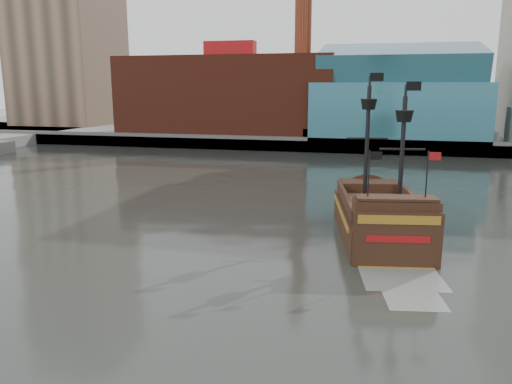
# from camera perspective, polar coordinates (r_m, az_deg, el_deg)

# --- Properties ---
(ground) EXTENTS (400.00, 400.00, 0.00)m
(ground) POSITION_cam_1_polar(r_m,az_deg,el_deg) (28.17, -2.37, -11.70)
(ground) COLOR #252823
(ground) RESTS_ON ground
(promenade_far) EXTENTS (220.00, 60.00, 2.00)m
(promenade_far) POSITION_cam_1_polar(r_m,az_deg,el_deg) (117.42, 10.43, 6.71)
(promenade_far) COLOR slate
(promenade_far) RESTS_ON ground
(seawall) EXTENTS (220.00, 1.00, 2.60)m
(seawall) POSITION_cam_1_polar(r_m,az_deg,el_deg) (88.12, 9.17, 5.27)
(seawall) COLOR #4C4C49
(seawall) RESTS_ON ground
(skyline) EXTENTS (149.00, 45.00, 62.00)m
(skyline) POSITION_cam_1_polar(r_m,az_deg,el_deg) (110.13, 13.49, 18.54)
(skyline) COLOR #80614D
(skyline) RESTS_ON promenade_far
(pirate_ship) EXTENTS (8.15, 18.31, 13.23)m
(pirate_ship) POSITION_cam_1_polar(r_m,az_deg,el_deg) (39.24, 13.91, -3.32)
(pirate_ship) COLOR black
(pirate_ship) RESTS_ON ground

